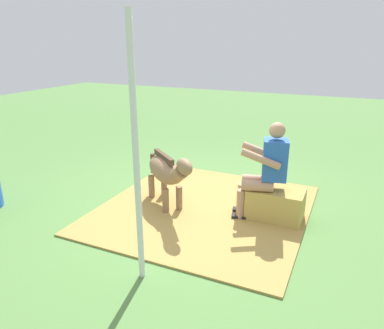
% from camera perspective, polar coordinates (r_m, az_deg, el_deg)
% --- Properties ---
extents(ground_plane, '(24.00, 24.00, 0.00)m').
position_cam_1_polar(ground_plane, '(5.23, 0.15, -6.44)').
color(ground_plane, '#568442').
extents(hay_patch, '(2.74, 2.86, 0.02)m').
position_cam_1_polar(hay_patch, '(5.11, 1.95, -6.92)').
color(hay_patch, '#AD8C47').
rests_on(hay_patch, ground).
extents(hay_bale, '(0.71, 0.45, 0.42)m').
position_cam_1_polar(hay_bale, '(4.89, 12.97, -6.15)').
color(hay_bale, tan).
rests_on(hay_bale, ground).
extents(person_seated, '(0.71, 0.52, 1.30)m').
position_cam_1_polar(person_seated, '(4.71, 11.49, -0.50)').
color(person_seated, tan).
rests_on(person_seated, ground).
extents(pony_standing, '(1.12, 0.99, 0.89)m').
position_cam_1_polar(pony_standing, '(5.00, -4.01, -1.12)').
color(pony_standing, '#8C6B4C').
rests_on(pony_standing, ground).
extents(tent_pole_left, '(0.06, 0.06, 2.49)m').
position_cam_1_polar(tent_pole_left, '(3.28, -8.79, 1.01)').
color(tent_pole_left, silver).
rests_on(tent_pole_left, ground).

